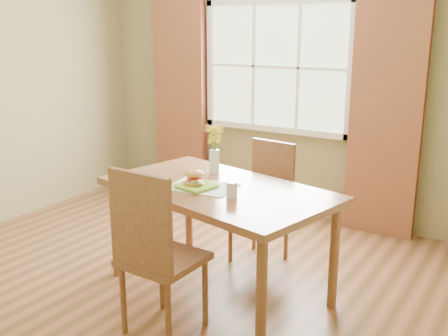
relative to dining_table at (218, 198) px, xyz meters
name	(u,v)px	position (x,y,z in m)	size (l,w,h in m)	color
room	(158,104)	(-0.49, -0.03, 0.63)	(4.24, 3.84, 2.74)	brown
window	(276,67)	(-0.49, 1.84, 0.78)	(1.62, 0.06, 1.32)	#A6C091
curtain_left	(180,100)	(-1.64, 1.75, 0.38)	(0.65, 0.08, 2.20)	#5F2216
curtain_right	(385,118)	(0.66, 1.75, 0.38)	(0.65, 0.08, 2.20)	#5F2216
dining_table	(218,198)	(0.00, 0.00, 0.00)	(1.80, 1.25, 0.80)	brown
chair_near	(153,248)	(0.00, -0.71, -0.12)	(0.47, 0.47, 1.09)	brown
chair_far	(265,196)	(0.01, 0.70, -0.18)	(0.46, 0.46, 0.98)	brown
placemat	(202,187)	(-0.08, -0.08, 0.09)	(0.45, 0.33, 0.01)	beige
plate	(196,186)	(-0.10, -0.11, 0.09)	(0.24, 0.24, 0.01)	#8FCF33
croissant_sandwich	(194,178)	(-0.12, -0.13, 0.16)	(0.17, 0.13, 0.12)	gold
water_glass	(232,190)	(0.22, -0.17, 0.13)	(0.07, 0.07, 0.11)	silver
flower_vase	(214,143)	(-0.21, 0.28, 0.32)	(0.15, 0.15, 0.38)	silver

